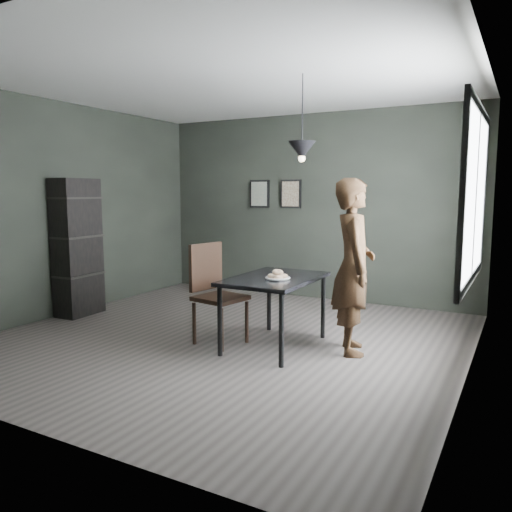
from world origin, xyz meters
The scene contains 13 objects.
ground centered at (0.00, 0.00, 0.00)m, with size 5.00×5.00×0.00m, color #342F2D.
back_wall centered at (0.00, 2.50, 1.40)m, with size 5.00×0.10×2.80m, color black.
ceiling centered at (0.00, 0.00, 2.80)m, with size 5.00×5.00×0.02m.
window_assembly centered at (2.47, 0.20, 1.60)m, with size 0.04×1.96×1.56m.
cafe_table centered at (0.60, 0.00, 0.67)m, with size 0.80×1.20×0.75m.
white_plate centered at (0.69, -0.11, 0.76)m, with size 0.23×0.23×0.01m, color white.
donut_pile centered at (0.69, -0.11, 0.79)m, with size 0.20×0.20×0.09m.
woman centered at (1.38, 0.22, 0.89)m, with size 0.65×0.43×1.77m, color black.
wood_chair centered at (-0.05, -0.17, 0.62)m, with size 0.55×0.55×1.08m.
shelf_unit centered at (-2.32, 0.01, 0.90)m, with size 0.34×0.60×1.81m, color black.
pendant_lamp centered at (0.85, 0.10, 2.05)m, with size 0.28×0.28×0.86m.
framed_print_left centered at (-0.90, 2.47, 1.60)m, with size 0.34×0.04×0.44m.
framed_print_right centered at (-0.35, 2.47, 1.60)m, with size 0.34×0.04×0.44m.
Camera 1 is at (2.89, -4.62, 1.64)m, focal length 35.00 mm.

